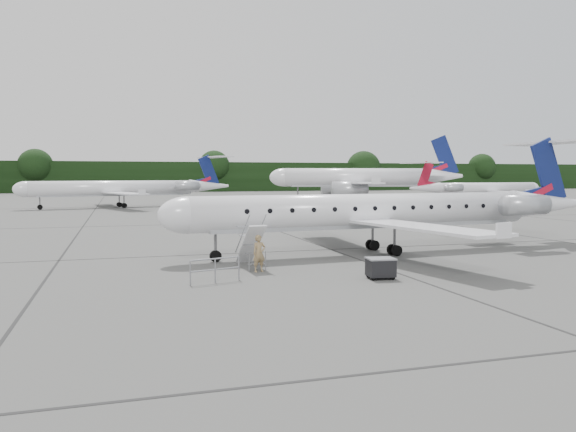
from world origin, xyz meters
name	(u,v)px	position (x,y,z in m)	size (l,w,h in m)	color
ground	(467,265)	(0.00, 0.00, 0.00)	(320.00, 320.00, 0.00)	#575755
treeline	(182,177)	(0.00, 130.00, 4.00)	(260.00, 4.00, 8.00)	black
main_regional_jet	(369,194)	(-2.82, 5.30, 3.38)	(26.34, 18.97, 6.76)	white
airstair	(250,245)	(-10.32, 2.55, 1.06)	(0.85, 2.44, 2.12)	white
passenger	(259,253)	(-10.23, 1.18, 0.85)	(0.62, 0.41, 1.71)	#8F764E
safety_railing	(215,271)	(-12.59, -0.84, 0.50)	(2.20, 0.08, 1.00)	gray
baggage_cart	(381,268)	(-5.66, -2.02, 0.48)	(1.11, 0.90, 0.96)	black
bg_narrowbody	(355,168)	(22.53, 65.73, 5.60)	(31.22, 22.48, 11.21)	white
bg_regional_left	(114,181)	(-17.06, 56.74, 3.67)	(27.97, 20.14, 7.34)	white
bg_regional_right	(487,183)	(40.22, 53.33, 3.23)	(24.64, 17.74, 6.46)	white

